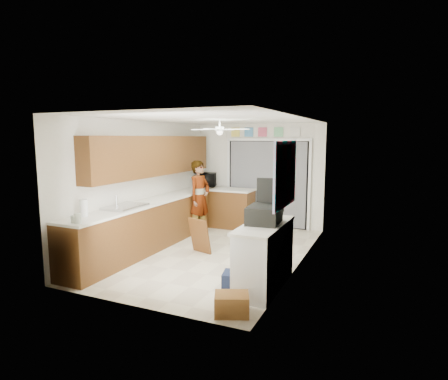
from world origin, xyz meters
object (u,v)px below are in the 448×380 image
(navy_crate, at_px, (236,280))
(paper_towel_roll, at_px, (84,208))
(microwave, at_px, (208,180))
(cardboard_box, at_px, (232,304))
(suitcase, at_px, (264,214))
(dog, at_px, (242,235))
(man, at_px, (200,198))

(navy_crate, bearing_deg, paper_towel_roll, -169.69)
(paper_towel_roll, height_order, navy_crate, paper_towel_roll)
(microwave, xyz_separation_m, cardboard_box, (2.51, -4.45, -0.97))
(suitcase, bearing_deg, paper_towel_roll, -170.39)
(cardboard_box, relative_size, dog, 0.87)
(man, bearing_deg, suitcase, -123.67)
(microwave, height_order, man, man)
(microwave, height_order, navy_crate, microwave)
(microwave, distance_m, dog, 2.37)
(man, bearing_deg, microwave, 28.88)
(paper_towel_roll, distance_m, suitcase, 2.82)
(microwave, height_order, dog, microwave)
(navy_crate, distance_m, dog, 2.24)
(suitcase, distance_m, navy_crate, 1.04)
(navy_crate, distance_m, man, 3.23)
(microwave, relative_size, paper_towel_roll, 2.21)
(suitcase, xyz_separation_m, navy_crate, (-0.32, -0.28, -0.95))
(cardboard_box, bearing_deg, microwave, 119.45)
(suitcase, distance_m, cardboard_box, 1.41)
(microwave, xyz_separation_m, navy_crate, (2.26, -3.67, -0.99))
(suitcase, xyz_separation_m, cardboard_box, (-0.07, -1.05, -0.94))
(microwave, relative_size, dog, 1.25)
(suitcase, bearing_deg, man, 129.73)
(suitcase, bearing_deg, cardboard_box, -98.87)
(microwave, distance_m, paper_towel_roll, 4.11)
(paper_towel_roll, bearing_deg, cardboard_box, -7.30)
(dog, bearing_deg, navy_crate, -66.45)
(microwave, bearing_deg, dog, -155.53)
(man, bearing_deg, cardboard_box, -135.29)
(navy_crate, bearing_deg, cardboard_box, -72.17)
(suitcase, height_order, man, man)
(cardboard_box, height_order, man, man)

